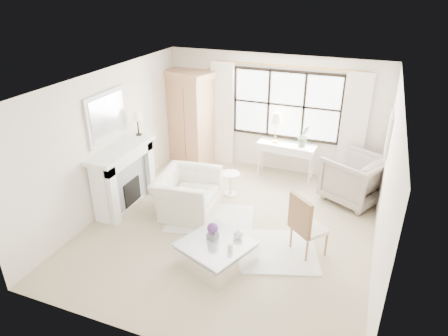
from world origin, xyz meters
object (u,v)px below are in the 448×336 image
(club_armchair, at_px, (187,194))
(armoire, at_px, (190,117))
(console_table, at_px, (286,160))
(coffee_table, at_px, (216,253))

(club_armchair, bearing_deg, armoire, 18.21)
(console_table, xyz_separation_m, coffee_table, (-0.31, -3.46, -0.22))
(armoire, bearing_deg, club_armchair, -49.29)
(armoire, bearing_deg, console_table, 16.67)
(armoire, relative_size, console_table, 1.69)
(armoire, height_order, club_armchair, armoire)
(armoire, relative_size, club_armchair, 1.82)
(console_table, xyz_separation_m, club_armchair, (-1.41, -2.22, -0.00))
(console_table, relative_size, club_armchair, 1.08)
(armoire, xyz_separation_m, console_table, (2.39, -0.02, -0.74))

